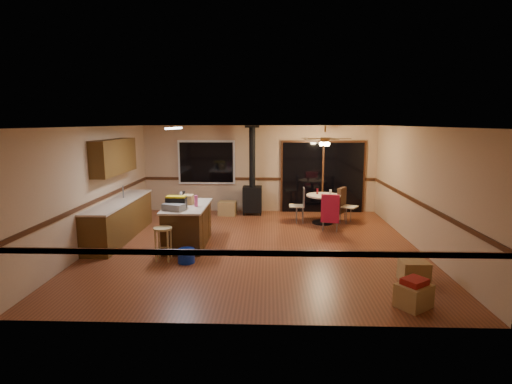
{
  "coord_description": "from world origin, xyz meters",
  "views": [
    {
      "loc": [
        0.29,
        -8.49,
        2.69
      ],
      "look_at": [
        0.0,
        0.3,
        1.15
      ],
      "focal_mm": 28.0,
      "sensor_mm": 36.0,
      "label": 1
    }
  ],
  "objects_px": {
    "box_corner_a": "(414,296)",
    "box_corner_b": "(414,271)",
    "chair_near": "(330,208)",
    "wood_stove": "(252,190)",
    "chair_left": "(301,201)",
    "blue_bucket": "(186,256)",
    "dining_table": "(323,204)",
    "toolbox_black": "(176,203)",
    "bar_stool": "(163,244)",
    "kitchen_island": "(188,225)",
    "toolbox_grey": "(174,207)",
    "box_under_window": "(227,208)",
    "chair_right": "(343,201)"
  },
  "relations": [
    {
      "from": "box_corner_a",
      "to": "box_under_window",
      "type": "bearing_deg",
      "value": 119.95
    },
    {
      "from": "toolbox_black",
      "to": "dining_table",
      "type": "bearing_deg",
      "value": 34.68
    },
    {
      "from": "bar_stool",
      "to": "kitchen_island",
      "type": "bearing_deg",
      "value": 74.54
    },
    {
      "from": "kitchen_island",
      "to": "bar_stool",
      "type": "xyz_separation_m",
      "value": [
        -0.28,
        -1.01,
        -0.12
      ]
    },
    {
      "from": "chair_left",
      "to": "box_under_window",
      "type": "relative_size",
      "value": 1.02
    },
    {
      "from": "box_corner_b",
      "to": "chair_near",
      "type": "bearing_deg",
      "value": 107.41
    },
    {
      "from": "box_corner_b",
      "to": "blue_bucket",
      "type": "bearing_deg",
      "value": 168.93
    },
    {
      "from": "chair_near",
      "to": "box_corner_a",
      "type": "relative_size",
      "value": 1.52
    },
    {
      "from": "chair_near",
      "to": "box_under_window",
      "type": "bearing_deg",
      "value": 147.29
    },
    {
      "from": "kitchen_island",
      "to": "wood_stove",
      "type": "height_order",
      "value": "wood_stove"
    },
    {
      "from": "toolbox_grey",
      "to": "box_under_window",
      "type": "height_order",
      "value": "toolbox_grey"
    },
    {
      "from": "toolbox_grey",
      "to": "chair_left",
      "type": "distance_m",
      "value": 3.89
    },
    {
      "from": "bar_stool",
      "to": "box_corner_a",
      "type": "height_order",
      "value": "bar_stool"
    },
    {
      "from": "toolbox_grey",
      "to": "box_corner_a",
      "type": "distance_m",
      "value": 4.8
    },
    {
      "from": "kitchen_island",
      "to": "bar_stool",
      "type": "bearing_deg",
      "value": -105.46
    },
    {
      "from": "toolbox_black",
      "to": "blue_bucket",
      "type": "xyz_separation_m",
      "value": [
        0.35,
        -0.82,
        -0.88
      ]
    },
    {
      "from": "toolbox_black",
      "to": "box_corner_a",
      "type": "relative_size",
      "value": 0.9
    },
    {
      "from": "blue_bucket",
      "to": "box_under_window",
      "type": "distance_m",
      "value": 4.07
    },
    {
      "from": "toolbox_black",
      "to": "chair_near",
      "type": "relative_size",
      "value": 0.59
    },
    {
      "from": "wood_stove",
      "to": "chair_right",
      "type": "height_order",
      "value": "wood_stove"
    },
    {
      "from": "chair_left",
      "to": "box_under_window",
      "type": "bearing_deg",
      "value": 159.47
    },
    {
      "from": "bar_stool",
      "to": "dining_table",
      "type": "relative_size",
      "value": 0.73
    },
    {
      "from": "kitchen_island",
      "to": "chair_near",
      "type": "height_order",
      "value": "chair_near"
    },
    {
      "from": "dining_table",
      "to": "chair_near",
      "type": "distance_m",
      "value": 0.88
    },
    {
      "from": "wood_stove",
      "to": "toolbox_grey",
      "type": "relative_size",
      "value": 5.78
    },
    {
      "from": "wood_stove",
      "to": "box_corner_a",
      "type": "height_order",
      "value": "wood_stove"
    },
    {
      "from": "blue_bucket",
      "to": "chair_right",
      "type": "bearing_deg",
      "value": 42.73
    },
    {
      "from": "chair_right",
      "to": "box_corner_a",
      "type": "xyz_separation_m",
      "value": [
        0.14,
        -5.09,
        -0.42
      ]
    },
    {
      "from": "chair_near",
      "to": "box_corner_b",
      "type": "relative_size",
      "value": 1.55
    },
    {
      "from": "box_corner_a",
      "to": "box_corner_b",
      "type": "xyz_separation_m",
      "value": [
        0.35,
        0.97,
        0.01
      ]
    },
    {
      "from": "wood_stove",
      "to": "bar_stool",
      "type": "bearing_deg",
      "value": -111.26
    },
    {
      "from": "blue_bucket",
      "to": "dining_table",
      "type": "xyz_separation_m",
      "value": [
        3.05,
        3.18,
        0.4
      ]
    },
    {
      "from": "chair_near",
      "to": "box_corner_b",
      "type": "xyz_separation_m",
      "value": [
        0.97,
        -3.1,
        -0.41
      ]
    },
    {
      "from": "chair_left",
      "to": "chair_near",
      "type": "height_order",
      "value": "same"
    },
    {
      "from": "chair_right",
      "to": "box_under_window",
      "type": "height_order",
      "value": "chair_right"
    },
    {
      "from": "wood_stove",
      "to": "chair_left",
      "type": "bearing_deg",
      "value": -34.05
    },
    {
      "from": "dining_table",
      "to": "box_corner_a",
      "type": "distance_m",
      "value": 5.01
    },
    {
      "from": "toolbox_black",
      "to": "dining_table",
      "type": "xyz_separation_m",
      "value": [
        3.4,
        2.36,
        -0.48
      ]
    },
    {
      "from": "bar_stool",
      "to": "chair_left",
      "type": "distance_m",
      "value": 4.31
    },
    {
      "from": "blue_bucket",
      "to": "dining_table",
      "type": "relative_size",
      "value": 0.36
    },
    {
      "from": "toolbox_grey",
      "to": "box_under_window",
      "type": "bearing_deg",
      "value": 77.8
    },
    {
      "from": "wood_stove",
      "to": "box_corner_a",
      "type": "relative_size",
      "value": 5.46
    },
    {
      "from": "toolbox_grey",
      "to": "toolbox_black",
      "type": "height_order",
      "value": "toolbox_black"
    },
    {
      "from": "kitchen_island",
      "to": "toolbox_black",
      "type": "relative_size",
      "value": 4.03
    },
    {
      "from": "toolbox_grey",
      "to": "dining_table",
      "type": "bearing_deg",
      "value": 36.9
    },
    {
      "from": "kitchen_island",
      "to": "wood_stove",
      "type": "distance_m",
      "value": 3.33
    },
    {
      "from": "chair_right",
      "to": "box_under_window",
      "type": "distance_m",
      "value": 3.32
    },
    {
      "from": "blue_bucket",
      "to": "box_corner_b",
      "type": "distance_m",
      "value": 4.16
    },
    {
      "from": "toolbox_grey",
      "to": "toolbox_black",
      "type": "xyz_separation_m",
      "value": [
        0.01,
        0.21,
        0.05
      ]
    },
    {
      "from": "dining_table",
      "to": "box_under_window",
      "type": "xyz_separation_m",
      "value": [
        -2.67,
        0.87,
        -0.33
      ]
    }
  ]
}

